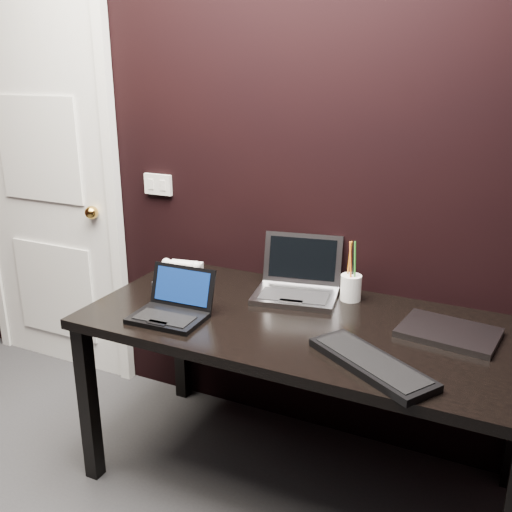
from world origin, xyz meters
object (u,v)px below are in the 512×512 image
at_px(desk_phone, 182,270).
at_px(ext_keyboard, 371,363).
at_px(mobile_phone, 161,278).
at_px(silver_laptop, 297,285).
at_px(pen_cup, 351,286).
at_px(desk, 303,339).
at_px(netbook, 172,308).
at_px(door, 46,187).
at_px(closed_laptop, 449,332).

bearing_deg(desk_phone, ext_keyboard, -23.74).
bearing_deg(mobile_phone, silver_laptop, 14.94).
height_order(desk_phone, pen_cup, pen_cup).
bearing_deg(desk, pen_cup, 69.78).
bearing_deg(mobile_phone, netbook, -48.37).
bearing_deg(netbook, desk_phone, 117.65).
relative_size(door, pen_cup, 8.40).
bearing_deg(netbook, ext_keyboard, -3.56).
bearing_deg(ext_keyboard, mobile_phone, 163.21).
distance_m(desk, closed_laptop, 0.54).
distance_m(door, ext_keyboard, 2.09).
bearing_deg(closed_laptop, desk_phone, 175.57).
xyz_separation_m(silver_laptop, ext_keyboard, (0.44, -0.47, -0.03)).
relative_size(desk, ext_keyboard, 3.62).
bearing_deg(desk_phone, mobile_phone, -101.75).
xyz_separation_m(desk, pen_cup, (0.10, 0.28, 0.14)).
bearing_deg(mobile_phone, closed_laptop, 1.75).
xyz_separation_m(netbook, silver_laptop, (0.35, 0.42, 0.01)).
relative_size(desk, pen_cup, 6.67).
relative_size(closed_laptop, mobile_phone, 3.68).
bearing_deg(ext_keyboard, netbook, 176.44).
distance_m(netbook, ext_keyboard, 0.80).
xyz_separation_m(desk, ext_keyboard, (0.33, -0.24, 0.09)).
xyz_separation_m(door, ext_keyboard, (1.98, -0.62, -0.29)).
relative_size(ext_keyboard, closed_laptop, 1.29).
bearing_deg(mobile_phone, ext_keyboard, -16.79).
bearing_deg(netbook, pen_cup, 39.20).
bearing_deg(closed_laptop, silver_laptop, 169.42).
distance_m(mobile_phone, pen_cup, 0.83).
bearing_deg(door, desk_phone, -10.27).
distance_m(silver_laptop, mobile_phone, 0.61).
distance_m(ext_keyboard, desk_phone, 1.10).
bearing_deg(door, ext_keyboard, -17.36).
height_order(netbook, mobile_phone, netbook).
bearing_deg(desk_phone, pen_cup, 5.59).
bearing_deg(pen_cup, silver_laptop, -167.14).
bearing_deg(ext_keyboard, closed_laptop, 60.93).
relative_size(silver_laptop, closed_laptop, 1.07).
xyz_separation_m(desk, silver_laptop, (-0.12, 0.23, 0.12)).
distance_m(netbook, silver_laptop, 0.55).
bearing_deg(pen_cup, netbook, -140.80).
bearing_deg(ext_keyboard, desk_phone, 156.26).
distance_m(silver_laptop, closed_laptop, 0.65).
relative_size(silver_laptop, ext_keyboard, 0.84).
distance_m(desk, desk_phone, 0.72).
height_order(netbook, closed_laptop, netbook).
xyz_separation_m(door, mobile_phone, (0.94, -0.31, -0.27)).
xyz_separation_m(desk, mobile_phone, (-0.71, 0.07, 0.12)).
bearing_deg(silver_laptop, mobile_phone, -165.06).
relative_size(door, ext_keyboard, 4.55).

